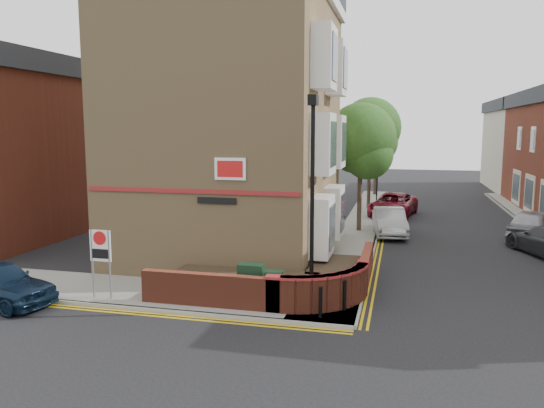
{
  "coord_description": "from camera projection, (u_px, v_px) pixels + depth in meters",
  "views": [
    {
      "loc": [
        4.12,
        -14.02,
        5.46
      ],
      "look_at": [
        -0.3,
        4.0,
        2.82
      ],
      "focal_mm": 35.0,
      "sensor_mm": 36.0,
      "label": 1
    }
  ],
  "objects": [
    {
      "name": "yellow_lines_main",
      "position": [
        384.0,
        226.0,
        29.83
      ],
      "size": [
        0.28,
        32.0,
        0.01
      ],
      "primitive_type": "cube",
      "color": "gold",
      "rests_on": "ground"
    },
    {
      "name": "tree_near",
      "position": [
        361.0,
        143.0,
        27.59
      ],
      "size": [
        3.64,
        3.65,
        6.7
      ],
      "color": "#382B1E",
      "rests_on": "pavement_main"
    },
    {
      "name": "kerb_side",
      "position": [
        138.0,
        309.0,
        16.04
      ],
      "size": [
        13.0,
        0.15,
        0.12
      ],
      "primitive_type": "cube",
      "color": "gray",
      "rests_on": "ground"
    },
    {
      "name": "pavement_corner",
      "position": [
        160.0,
        294.0,
        17.48
      ],
      "size": [
        13.0,
        3.0,
        0.12
      ],
      "primitive_type": "cube",
      "color": "gray",
      "rests_on": "ground"
    },
    {
      "name": "far_terrace_cream",
      "position": [
        521.0,
        144.0,
        47.76
      ],
      "size": [
        5.4,
        12.4,
        8.0
      ],
      "color": "beige",
      "rests_on": "ground"
    },
    {
      "name": "pavement_main",
      "position": [
        362.0,
        224.0,
        30.12
      ],
      "size": [
        2.0,
        32.0,
        0.12
      ],
      "primitive_type": "cube",
      "color": "gray",
      "rests_on": "ground"
    },
    {
      "name": "traffic_light_assembly",
      "position": [
        377.0,
        166.0,
        38.3
      ],
      "size": [
        0.2,
        0.16,
        4.2
      ],
      "color": "black",
      "rests_on": "pavement_main"
    },
    {
      "name": "bollard_far",
      "position": [
        345.0,
        295.0,
        15.68
      ],
      "size": [
        0.11,
        0.11,
        0.9
      ],
      "primitive_type": "cylinder",
      "color": "black",
      "rests_on": "pavement_corner"
    },
    {
      "name": "silver_car_far",
      "position": [
        533.0,
        225.0,
        26.09
      ],
      "size": [
        3.46,
        4.94,
        1.56
      ],
      "primitive_type": "imported",
      "rotation": [
        0.0,
        0.0,
        2.75
      ],
      "color": "#999AA0",
      "rests_on": "ground"
    },
    {
      "name": "garden_wall",
      "position": [
        270.0,
        294.0,
        17.62
      ],
      "size": [
        6.8,
        6.0,
        1.2
      ],
      "primitive_type": null,
      "color": "maroon",
      "rests_on": "ground"
    },
    {
      "name": "zone_sign",
      "position": [
        101.0,
        251.0,
        16.65
      ],
      "size": [
        0.72,
        0.07,
        2.2
      ],
      "color": "slate",
      "rests_on": "pavement_corner"
    },
    {
      "name": "bollard_near",
      "position": [
        320.0,
        302.0,
        15.05
      ],
      "size": [
        0.11,
        0.11,
        0.9
      ],
      "primitive_type": "cylinder",
      "color": "black",
      "rests_on": "pavement_corner"
    },
    {
      "name": "lamppost",
      "position": [
        312.0,
        202.0,
        15.52
      ],
      "size": [
        0.25,
        0.5,
        6.3
      ],
      "color": "black",
      "rests_on": "pavement_corner"
    },
    {
      "name": "utility_cabinet_large",
      "position": [
        251.0,
        283.0,
        16.44
      ],
      "size": [
        0.8,
        0.45,
        1.2
      ],
      "primitive_type": "cube",
      "color": "black",
      "rests_on": "pavement_corner"
    },
    {
      "name": "corner_building",
      "position": [
        237.0,
        111.0,
        22.71
      ],
      "size": [
        8.95,
        10.4,
        13.6
      ],
      "color": "#A48457",
      "rests_on": "ground"
    },
    {
      "name": "red_car_main",
      "position": [
        393.0,
        205.0,
        33.29
      ],
      "size": [
        3.29,
        5.57,
        1.45
      ],
      "primitive_type": "imported",
      "rotation": [
        0.0,
        0.0,
        -0.18
      ],
      "color": "maroon",
      "rests_on": "ground"
    },
    {
      "name": "tree_far",
      "position": [
        376.0,
        135.0,
        42.94
      ],
      "size": [
        3.81,
        3.81,
        7.0
      ],
      "color": "#382B1E",
      "rests_on": "pavement_main"
    },
    {
      "name": "tree_mid",
      "position": [
        370.0,
        133.0,
        35.21
      ],
      "size": [
        4.03,
        4.03,
        7.42
      ],
      "color": "#382B1E",
      "rests_on": "pavement_main"
    },
    {
      "name": "silver_car_near",
      "position": [
        390.0,
        222.0,
        27.35
      ],
      "size": [
        2.01,
        4.39,
        1.4
      ],
      "primitive_type": "imported",
      "rotation": [
        0.0,
        0.0,
        0.13
      ],
      "color": "#989B9F",
      "rests_on": "ground"
    },
    {
      "name": "kerb_main_near",
      "position": [
        379.0,
        225.0,
        29.89
      ],
      "size": [
        0.15,
        32.0,
        0.12
      ],
      "primitive_type": "cube",
      "color": "gray",
      "rests_on": "ground"
    },
    {
      "name": "yellow_lines_side",
      "position": [
        134.0,
        313.0,
        15.81
      ],
      "size": [
        13.0,
        0.28,
        0.01
      ],
      "primitive_type": "cube",
      "color": "gold",
      "rests_on": "ground"
    },
    {
      "name": "utility_cabinet_small",
      "position": [
        274.0,
        289.0,
        15.97
      ],
      "size": [
        0.55,
        0.4,
        1.1
      ],
      "primitive_type": "cube",
      "color": "black",
      "rests_on": "pavement_corner"
    },
    {
      "name": "ground",
      "position": [
        249.0,
        320.0,
        15.22
      ],
      "size": [
        120.0,
        120.0,
        0.0
      ],
      "primitive_type": "plane",
      "color": "black",
      "rests_on": "ground"
    }
  ]
}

